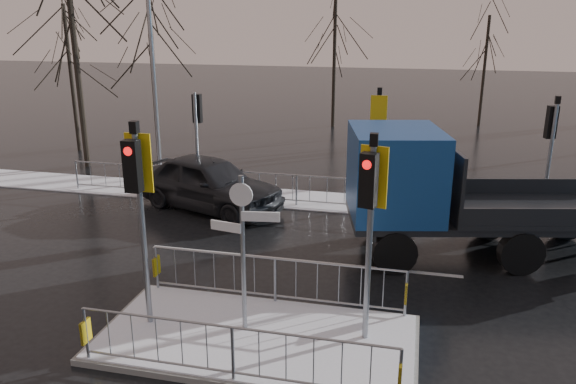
% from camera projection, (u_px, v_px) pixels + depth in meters
% --- Properties ---
extents(ground, '(120.00, 120.00, 0.00)m').
position_uv_depth(ground, '(257.00, 342.00, 10.68)').
color(ground, black).
rests_on(ground, ground).
extents(snow_verge, '(30.00, 2.00, 0.04)m').
position_uv_depth(snow_verge, '(330.00, 202.00, 18.66)').
color(snow_verge, white).
rests_on(snow_verge, ground).
extents(lane_markings, '(8.00, 11.38, 0.01)m').
position_uv_depth(lane_markings, '(252.00, 351.00, 10.37)').
color(lane_markings, silver).
rests_on(lane_markings, ground).
extents(traffic_island, '(6.00, 3.04, 4.15)m').
position_uv_depth(traffic_island, '(256.00, 323.00, 10.57)').
color(traffic_island, '#63635F').
rests_on(traffic_island, ground).
extents(far_kerb_fixtures, '(18.00, 0.65, 3.83)m').
position_uv_depth(far_kerb_fixtures, '(337.00, 178.00, 17.82)').
color(far_kerb_fixtures, gray).
rests_on(far_kerb_fixtures, ground).
extents(car_far_lane, '(5.43, 3.64, 1.72)m').
position_uv_depth(car_far_lane, '(208.00, 183.00, 17.83)').
color(car_far_lane, black).
rests_on(car_far_lane, ground).
extents(flatbed_truck, '(7.50, 4.10, 3.29)m').
position_uv_depth(flatbed_truck, '(434.00, 190.00, 14.09)').
color(flatbed_truck, black).
rests_on(flatbed_truck, ground).
extents(tree_near_a, '(4.75, 4.75, 8.97)m').
position_uv_depth(tree_near_a, '(71.00, 11.00, 21.36)').
color(tree_near_a, black).
rests_on(tree_near_a, ground).
extents(tree_near_b, '(4.00, 4.00, 7.55)m').
position_uv_depth(tree_near_b, '(151.00, 36.00, 22.49)').
color(tree_near_b, black).
rests_on(tree_near_b, ground).
extents(tree_near_c, '(3.50, 3.50, 6.61)m').
position_uv_depth(tree_near_c, '(68.00, 50.00, 24.60)').
color(tree_near_c, black).
rests_on(tree_near_c, ground).
extents(tree_far_a, '(3.75, 3.75, 7.08)m').
position_uv_depth(tree_far_a, '(335.00, 37.00, 30.09)').
color(tree_far_a, black).
rests_on(tree_far_a, ground).
extents(tree_far_b, '(3.25, 3.25, 6.14)m').
position_uv_depth(tree_far_b, '(486.00, 50.00, 30.39)').
color(tree_far_b, black).
rests_on(tree_far_b, ground).
extents(street_lamp_left, '(1.25, 0.18, 8.20)m').
position_uv_depth(street_lamp_left, '(154.00, 59.00, 19.56)').
color(street_lamp_left, gray).
rests_on(street_lamp_left, ground).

